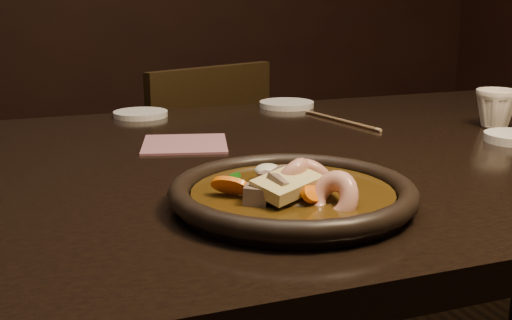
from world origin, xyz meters
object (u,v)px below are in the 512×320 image
object	(u,v)px
chair	(188,202)
plate	(293,194)
table	(374,190)
tea_cup	(496,107)

from	to	relation	value
chair	plate	world-z (taller)	chair
chair	plate	size ratio (longest dim) A/B	2.82
table	tea_cup	size ratio (longest dim) A/B	21.00
table	chair	bearing A→B (deg)	100.71
plate	tea_cup	world-z (taller)	tea_cup
tea_cup	chair	bearing A→B (deg)	122.10
table	chair	xyz separation A→B (m)	(-0.14, 0.72, -0.23)
chair	tea_cup	size ratio (longest dim) A/B	10.75
table	tea_cup	world-z (taller)	tea_cup
plate	tea_cup	bearing A→B (deg)	28.03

